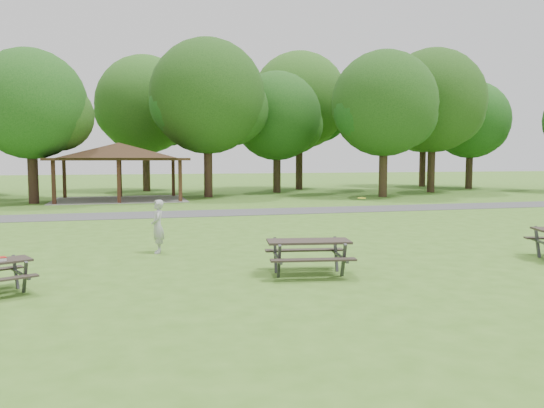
% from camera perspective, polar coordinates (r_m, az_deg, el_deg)
% --- Properties ---
extents(ground, '(160.00, 160.00, 0.00)m').
position_cam_1_polar(ground, '(12.96, 0.33, -7.33)').
color(ground, '#407020').
rests_on(ground, ground).
extents(asphalt_path, '(120.00, 3.20, 0.02)m').
position_cam_1_polar(asphalt_path, '(26.57, -7.71, -1.01)').
color(asphalt_path, '#464548').
rests_on(asphalt_path, ground).
extents(pavilion, '(8.60, 7.01, 3.76)m').
position_cam_1_polar(pavilion, '(36.22, -16.15, 5.27)').
color(pavilion, '#321B12').
rests_on(pavilion, ground).
extents(tree_row_d, '(6.93, 6.60, 9.27)m').
position_cam_1_polar(tree_row_d, '(35.30, -24.41, 9.43)').
color(tree_row_d, black).
rests_on(tree_row_d, ground).
extents(tree_row_e, '(8.40, 8.00, 11.02)m').
position_cam_1_polar(tree_row_e, '(37.85, -6.81, 11.05)').
color(tree_row_e, '#301E15').
rests_on(tree_row_e, ground).
extents(tree_row_f, '(7.35, 7.00, 9.55)m').
position_cam_1_polar(tree_row_f, '(42.43, 0.64, 9.15)').
color(tree_row_f, black).
rests_on(tree_row_f, ground).
extents(tree_row_g, '(7.77, 7.40, 10.25)m').
position_cam_1_polar(tree_row_g, '(38.59, 12.09, 10.18)').
color(tree_row_g, '#2F2115').
rests_on(tree_row_g, ground).
extents(tree_row_h, '(8.61, 8.20, 11.37)m').
position_cam_1_polar(tree_row_h, '(44.64, 17.01, 10.26)').
color(tree_row_h, black).
rests_on(tree_row_h, ground).
extents(tree_row_i, '(7.14, 6.80, 9.52)m').
position_cam_1_polar(tree_row_i, '(50.77, 20.64, 8.23)').
color(tree_row_i, black).
rests_on(tree_row_i, ground).
extents(tree_deep_b, '(8.40, 8.00, 11.13)m').
position_cam_1_polar(tree_deep_b, '(45.45, -13.37, 10.06)').
color(tree_deep_b, '#322116').
rests_on(tree_deep_b, ground).
extents(tree_deep_c, '(8.82, 8.40, 11.90)m').
position_cam_1_polar(tree_deep_c, '(46.78, 3.08, 10.73)').
color(tree_deep_c, black).
rests_on(tree_deep_c, ground).
extents(tree_deep_d, '(8.40, 8.00, 11.27)m').
position_cam_1_polar(tree_deep_d, '(53.52, 16.08, 9.37)').
color(tree_deep_d, '#311E15').
rests_on(tree_deep_d, ground).
extents(picnic_table_middle, '(2.18, 1.86, 0.85)m').
position_cam_1_polar(picnic_table_middle, '(12.63, 3.96, -4.78)').
color(picnic_table_middle, '#2D2520').
rests_on(picnic_table_middle, ground).
extents(frisbee_in_flight, '(0.30, 0.30, 0.02)m').
position_cam_1_polar(frisbee_in_flight, '(15.59, 9.63, 0.63)').
color(frisbee_in_flight, yellow).
rests_on(frisbee_in_flight, ground).
extents(frisbee_thrower, '(0.40, 0.59, 1.55)m').
position_cam_1_polar(frisbee_thrower, '(15.74, -12.19, -2.38)').
color(frisbee_thrower, '#A8A8AB').
rests_on(frisbee_thrower, ground).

